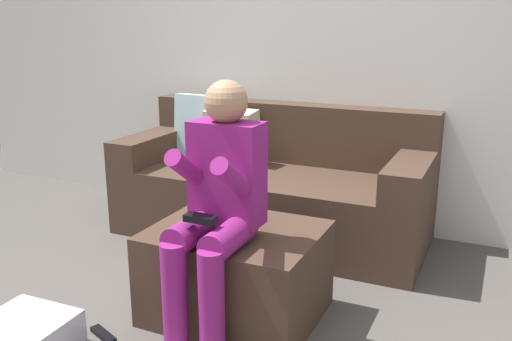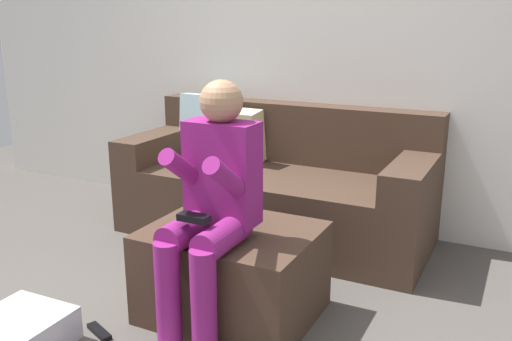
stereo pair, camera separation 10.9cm
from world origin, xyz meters
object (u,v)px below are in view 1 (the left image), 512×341
ottoman (236,272)px  remote_by_storage_bin (103,335)px  person_seated (216,204)px  storage_bin (25,336)px  couch_sectional (271,186)px

ottoman → remote_by_storage_bin: bearing=-136.4°
person_seated → storage_bin: 1.03m
remote_by_storage_bin → ottoman: bearing=65.7°
couch_sectional → remote_by_storage_bin: (-0.19, -1.54, -0.32)m
remote_by_storage_bin → couch_sectional: bearing=105.0°
couch_sectional → storage_bin: size_ratio=5.44×
couch_sectional → ottoman: couch_sectional is taller
ottoman → person_seated: 0.46m
couch_sectional → storage_bin: couch_sectional is taller
person_seated → storage_bin: bearing=-144.8°
ottoman → couch_sectional: bearing=104.5°
person_seated → storage_bin: (-0.70, -0.50, -0.57)m
ottoman → person_seated: size_ratio=0.68×
ottoman → storage_bin: ottoman is taller
person_seated → remote_by_storage_bin: bearing=-151.3°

